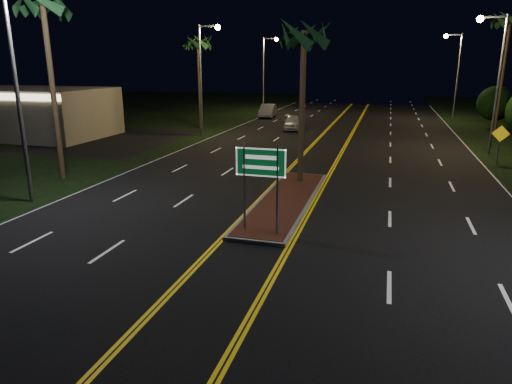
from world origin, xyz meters
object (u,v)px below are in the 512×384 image
(shrub_far, at_px, (495,104))
(car_near, at_px, (293,121))
(highway_sign, at_px, (261,171))
(streetlight_right_far, at_px, (455,66))
(palm_left_near, at_px, (43,6))
(palm_right_far, at_px, (510,22))
(streetlight_left_far, at_px, (266,66))
(streetlight_left_near, at_px, (22,72))
(palm_median, at_px, (304,35))
(car_far, at_px, (268,110))
(streetlight_left_mid, at_px, (205,68))
(commercial_building, at_px, (20,112))
(warning_sign, at_px, (500,139))
(streetlight_right_mid, at_px, (494,69))
(median_island, at_px, (285,201))
(palm_left_far, at_px, (198,43))

(shrub_far, relative_size, car_near, 0.82)
(highway_sign, relative_size, streetlight_right_far, 0.36)
(streetlight_right_far, height_order, palm_left_near, palm_left_near)
(palm_left_near, height_order, palm_right_far, palm_right_far)
(highway_sign, distance_m, streetlight_left_far, 42.67)
(highway_sign, bearing_deg, streetlight_left_near, 173.53)
(palm_median, bearing_deg, highway_sign, -90.00)
(streetlight_right_far, distance_m, car_far, 20.56)
(streetlight_left_mid, distance_m, palm_left_near, 16.39)
(commercial_building, distance_m, palm_right_far, 40.70)
(palm_right_far, distance_m, warning_sign, 13.98)
(streetlight_left_far, relative_size, car_near, 1.87)
(streetlight_right_mid, height_order, streetlight_right_far, same)
(commercial_building, height_order, palm_right_far, palm_right_far)
(median_island, bearing_deg, car_near, 100.73)
(highway_sign, distance_m, palm_right_far, 30.81)
(streetlight_left_far, distance_m, shrub_far, 25.90)
(streetlight_left_near, height_order, palm_right_far, palm_right_far)
(car_near, xyz_separation_m, car_far, (-4.86, 9.43, 0.05))
(streetlight_left_mid, bearing_deg, shrub_far, 26.18)
(highway_sign, bearing_deg, streetlight_right_mid, 61.07)
(streetlight_left_mid, xyz_separation_m, palm_median, (10.61, -13.50, 1.62))
(car_near, bearing_deg, highway_sign, -90.77)
(streetlight_left_far, distance_m, palm_right_far, 27.50)
(streetlight_right_far, height_order, shrub_far, streetlight_right_far)
(commercial_building, xyz_separation_m, car_far, (16.80, 19.36, -1.16))
(streetlight_left_mid, distance_m, streetlight_left_far, 20.00)
(palm_left_near, bearing_deg, car_near, 69.59)
(highway_sign, relative_size, streetlight_left_mid, 0.36)
(car_near, bearing_deg, shrub_far, 8.65)
(commercial_building, xyz_separation_m, streetlight_left_near, (15.39, -15.99, 3.65))
(highway_sign, distance_m, warning_sign, 19.03)
(median_island, bearing_deg, commercial_building, 153.45)
(median_island, height_order, warning_sign, warning_sign)
(commercial_building, xyz_separation_m, palm_left_far, (13.20, 8.01, 5.74))
(commercial_building, xyz_separation_m, palm_left_near, (13.50, -11.99, 6.68))
(palm_left_near, height_order, warning_sign, palm_left_near)
(car_near, bearing_deg, streetlight_left_near, -113.46)
(streetlight_right_far, distance_m, car_near, 19.83)
(highway_sign, distance_m, commercial_building, 31.17)
(streetlight_left_mid, height_order, palm_left_far, streetlight_left_mid)
(streetlight_left_near, bearing_deg, streetlight_left_far, 90.00)
(palm_left_far, bearing_deg, highway_sign, -63.08)
(streetlight_left_mid, xyz_separation_m, streetlight_right_far, (21.23, 18.00, 0.00))
(streetlight_right_far, distance_m, palm_median, 33.28)
(median_island, height_order, streetlight_right_far, streetlight_right_far)
(car_near, relative_size, car_far, 0.94)
(streetlight_right_mid, relative_size, palm_right_far, 0.87)
(streetlight_right_far, bearing_deg, commercial_building, -148.99)
(commercial_building, distance_m, warning_sign, 36.84)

